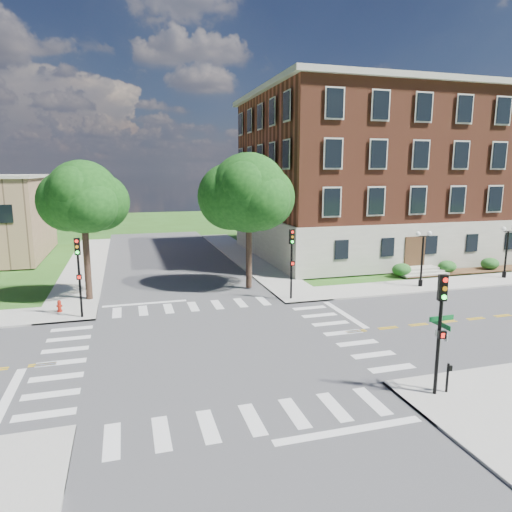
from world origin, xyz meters
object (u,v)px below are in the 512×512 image
object	(u,v)px
traffic_signal_ne	(292,255)
twin_lamp_east	(507,249)
traffic_signal_se	(440,319)
traffic_signal_nw	(79,267)
street_sign_pole	(440,338)
twin_lamp_west	(422,255)
push_button_post	(448,376)
fire_hydrant	(59,306)

from	to	relation	value
traffic_signal_ne	twin_lamp_east	xyz separation A→B (m)	(19.12, 1.06, -0.66)
traffic_signal_se	traffic_signal_nw	size ratio (longest dim) A/B	1.00
traffic_signal_se	street_sign_pole	size ratio (longest dim) A/B	1.55
twin_lamp_west	traffic_signal_ne	bearing A→B (deg)	-177.42
twin_lamp_east	push_button_post	size ratio (longest dim) A/B	3.53
traffic_signal_se	twin_lamp_east	bearing A→B (deg)	40.04
traffic_signal_ne	traffic_signal_nw	distance (m)	13.52
twin_lamp_east	push_button_post	distance (m)	23.78
traffic_signal_nw	street_sign_pole	xyz separation A→B (m)	(14.43, -13.87, -0.88)
traffic_signal_se	street_sign_pole	xyz separation A→B (m)	(0.26, 0.26, -0.88)
traffic_signal_ne	twin_lamp_west	bearing A→B (deg)	2.58
traffic_signal_ne	push_button_post	distance (m)	14.72
traffic_signal_nw	fire_hydrant	size ratio (longest dim) A/B	6.40
twin_lamp_west	push_button_post	distance (m)	17.80
traffic_signal_se	twin_lamp_west	size ratio (longest dim) A/B	1.13
traffic_signal_se	twin_lamp_west	xyz separation A→B (m)	(10.04, 14.94, -0.66)
traffic_signal_nw	twin_lamp_east	world-z (taller)	traffic_signal_nw
traffic_signal_nw	fire_hydrant	world-z (taller)	traffic_signal_nw
twin_lamp_east	fire_hydrant	size ratio (longest dim) A/B	5.64
traffic_signal_ne	street_sign_pole	bearing A→B (deg)	-86.31
twin_lamp_west	street_sign_pole	size ratio (longest dim) A/B	1.36
fire_hydrant	push_button_post	bearing A→B (deg)	-44.07
traffic_signal_ne	push_button_post	bearing A→B (deg)	-85.29
traffic_signal_se	fire_hydrant	size ratio (longest dim) A/B	6.40
traffic_signal_nw	street_sign_pole	world-z (taller)	traffic_signal_nw
traffic_signal_nw	traffic_signal_ne	bearing A→B (deg)	1.39
traffic_signal_nw	street_sign_pole	distance (m)	20.04
push_button_post	fire_hydrant	world-z (taller)	push_button_post
traffic_signal_nw	push_button_post	size ratio (longest dim) A/B	4.00
traffic_signal_ne	traffic_signal_nw	bearing A→B (deg)	-178.61
traffic_signal_se	fire_hydrant	xyz separation A→B (m)	(-15.60, 15.60, -2.72)
traffic_signal_ne	street_sign_pole	size ratio (longest dim) A/B	1.55
traffic_signal_ne	traffic_signal_nw	size ratio (longest dim) A/B	1.00
twin_lamp_west	twin_lamp_east	distance (m)	8.44
traffic_signal_ne	twin_lamp_east	bearing A→B (deg)	3.16
push_button_post	fire_hydrant	xyz separation A→B (m)	(-16.13, 15.62, -0.33)
street_sign_pole	push_button_post	bearing A→B (deg)	-45.07
push_button_post	fire_hydrant	size ratio (longest dim) A/B	1.60
twin_lamp_east	fire_hydrant	xyz separation A→B (m)	(-34.06, 0.09, -2.06)
traffic_signal_ne	fire_hydrant	distance (m)	15.23
twin_lamp_east	street_sign_pole	world-z (taller)	twin_lamp_east
traffic_signal_se	traffic_signal_ne	distance (m)	14.47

